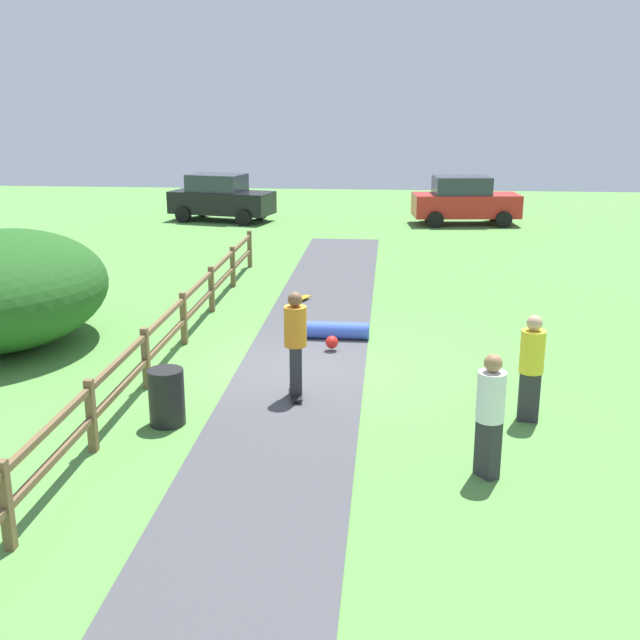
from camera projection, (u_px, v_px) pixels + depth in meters
name	position (u px, v px, depth m)	size (l,w,h in m)	color
ground_plane	(302.00, 368.00, 14.81)	(60.00, 60.00, 0.00)	#568E42
asphalt_path	(302.00, 368.00, 14.81)	(2.40, 28.00, 0.02)	#47474C
wooden_fence	(166.00, 331.00, 14.86)	(0.12, 18.12, 1.10)	brown
bush_large	(2.00, 289.00, 15.93)	(4.14, 4.97, 2.37)	#23561E
trash_bin	(167.00, 397.00, 12.16)	(0.56, 0.56, 0.90)	black
skater_riding	(295.00, 339.00, 13.08)	(0.43, 0.82, 1.84)	black
skater_fallen	(335.00, 331.00, 16.45)	(1.44, 1.15, 0.36)	blue
skateboard_loose	(300.00, 299.00, 19.53)	(0.52, 0.81, 0.08)	#BF8C19
bystander_yellow	(531.00, 363.00, 12.15)	(0.42, 0.42, 1.74)	#2D2D33
bystander_white	(490.00, 410.00, 10.33)	(0.53, 0.53, 1.74)	#2D2D33
parked_car_black	(221.00, 198.00, 32.25)	(4.48, 2.70, 1.92)	black
parked_car_red	(465.00, 200.00, 31.37)	(4.36, 2.35, 1.92)	red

